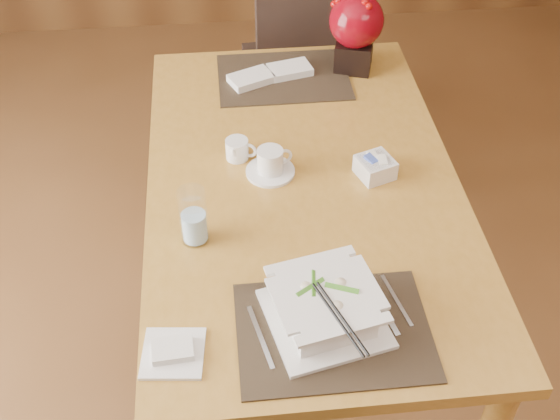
{
  "coord_description": "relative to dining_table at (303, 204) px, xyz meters",
  "views": [
    {
      "loc": [
        -0.23,
        -0.93,
        2.07
      ],
      "look_at": [
        -0.09,
        0.35,
        0.87
      ],
      "focal_mm": 45.0,
      "sensor_mm": 36.0,
      "label": 1
    }
  ],
  "objects": [
    {
      "name": "dining_table",
      "position": [
        0.0,
        0.0,
        0.0
      ],
      "size": [
        0.9,
        1.5,
        0.75
      ],
      "color": "#AD7C30",
      "rests_on": "ground"
    },
    {
      "name": "placemat_near",
      "position": [
        0.0,
        -0.55,
        0.1
      ],
      "size": [
        0.45,
        0.33,
        0.01
      ],
      "primitive_type": "cube",
      "color": "black",
      "rests_on": "dining_table"
    },
    {
      "name": "placemat_far",
      "position": [
        0.0,
        0.55,
        0.1
      ],
      "size": [
        0.45,
        0.33,
        0.01
      ],
      "primitive_type": "cube",
      "color": "black",
      "rests_on": "dining_table"
    },
    {
      "name": "soup_setting",
      "position": [
        -0.02,
        -0.52,
        0.15
      ],
      "size": [
        0.31,
        0.31,
        0.11
      ],
      "rotation": [
        0.0,
        0.0,
        0.22
      ],
      "color": "silver",
      "rests_on": "dining_table"
    },
    {
      "name": "coffee_cup",
      "position": [
        -0.09,
        0.04,
        0.13
      ],
      "size": [
        0.14,
        0.14,
        0.08
      ],
      "rotation": [
        0.0,
        0.0,
        0.25
      ],
      "color": "silver",
      "rests_on": "dining_table"
    },
    {
      "name": "water_glass",
      "position": [
        -0.31,
        -0.21,
        0.18
      ],
      "size": [
        0.09,
        0.09,
        0.17
      ],
      "primitive_type": "cylinder",
      "rotation": [
        0.0,
        0.0,
        -0.22
      ],
      "color": "white",
      "rests_on": "dining_table"
    },
    {
      "name": "creamer_jug",
      "position": [
        -0.18,
        0.12,
        0.13
      ],
      "size": [
        0.11,
        0.11,
        0.06
      ],
      "primitive_type": null,
      "rotation": [
        0.0,
        0.0,
        -0.35
      ],
      "color": "silver",
      "rests_on": "dining_table"
    },
    {
      "name": "sugar_caddy",
      "position": [
        0.21,
        0.0,
        0.13
      ],
      "size": [
        0.12,
        0.12,
        0.06
      ],
      "primitive_type": "cube",
      "rotation": [
        0.0,
        0.0,
        0.35
      ],
      "color": "silver",
      "rests_on": "dining_table"
    },
    {
      "name": "berry_decor",
      "position": [
        0.25,
        0.59,
        0.25
      ],
      "size": [
        0.19,
        0.19,
        0.27
      ],
      "rotation": [
        0.0,
        0.0,
        -0.29
      ],
      "color": "black",
      "rests_on": "dining_table"
    },
    {
      "name": "napkins_far",
      "position": [
        -0.03,
        0.55,
        0.12
      ],
      "size": [
        0.31,
        0.19,
        0.03
      ],
      "primitive_type": null,
      "rotation": [
        0.0,
        0.0,
        0.31
      ],
      "color": "white",
      "rests_on": "dining_table"
    },
    {
      "name": "bread_plate",
      "position": [
        -0.37,
        -0.58,
        0.1
      ],
      "size": [
        0.15,
        0.15,
        0.01
      ],
      "primitive_type": "cube",
      "rotation": [
        0.0,
        0.0,
        -0.1
      ],
      "color": "silver",
      "rests_on": "dining_table"
    },
    {
      "name": "far_chair",
      "position": [
        0.13,
        1.0,
        -0.11
      ],
      "size": [
        0.47,
        0.48,
        0.96
      ],
      "rotation": [
        0.0,
        0.0,
        3.21
      ],
      "color": "black",
      "rests_on": "ground"
    }
  ]
}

